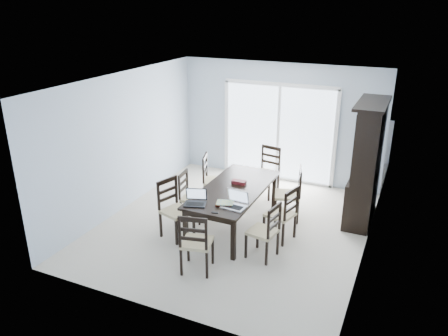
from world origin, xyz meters
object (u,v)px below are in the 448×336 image
Objects in this scene: chair_left_far at (211,174)px; cell_phone at (215,213)px; laptop_silver at (234,204)px; hot_tub at (272,145)px; dining_table at (234,192)px; china_hutch at (366,164)px; chair_end_near at (195,238)px; chair_right_mid at (285,209)px; chair_right_far at (293,188)px; chair_end_far at (268,166)px; chair_left_near at (172,202)px; game_box at (239,182)px; chair_right_near at (268,226)px; chair_left_mid at (189,191)px; laptop_dark at (195,201)px.

chair_left_far is 10.96× the size of cell_phone.
chair_left_far is 1.80m from laptop_silver.
dining_table is at bearing -82.25° from hot_tub.
china_hutch is at bearing 36.90° from cell_phone.
chair_end_near is at bearing -87.90° from dining_table.
chair_right_mid is 0.95× the size of chair_right_far.
chair_right_mid is 1.92m from chair_end_far.
chair_left_near is at bearing -175.72° from laptop_silver.
chair_right_far is at bearing 57.23° from chair_end_near.
cell_phone is at bearing -130.38° from china_hutch.
chair_end_near reaches higher than hot_tub.
laptop_silver reaches higher than hot_tub.
chair_left_far reaches higher than hot_tub.
chair_end_far is at bearing 86.99° from game_box.
chair_end_near is at bearing 63.51° from chair_left_near.
chair_right_near is (0.88, -0.74, -0.10)m from dining_table.
china_hutch is 1.97× the size of chair_right_mid.
chair_end_near reaches higher than chair_right_near.
chair_left_mid is 2.64× the size of laptop_dark.
chair_right_far is 1.01m from game_box.
chair_left_mid is 0.95× the size of chair_right_mid.
china_hutch is at bearing -20.20° from chair_right_near.
laptop_dark is 3.78× the size of cell_phone.
cell_phone is at bearing 139.01° from chair_right_far.
dining_table is 1.90× the size of chair_left_far.
chair_end_far is (0.91, 2.30, 0.00)m from chair_left_near.
laptop_dark is at bearing 149.88° from cell_phone.
laptop_silver is 0.21× the size of hot_tub.
chair_left_near is at bearing 123.31° from chair_right_mid.
hot_tub is at bearing 97.75° from dining_table.
china_hutch is 2.02m from chair_end_far.
chair_right_near is 0.95× the size of chair_end_near.
china_hutch is 3.22m from chair_left_mid.
chair_left_near is at bearing -139.94° from dining_table.
chair_end_far reaches higher than laptop_silver.
laptop_dark is (-0.30, -0.87, 0.13)m from dining_table.
chair_right_far reaches higher than chair_left_far.
chair_right_far reaches higher than game_box.
laptop_silver is (1.09, -1.42, 0.20)m from chair_left_far.
cell_phone is at bearing 151.31° from chair_right_mid.
chair_left_mid is 0.90× the size of chair_right_far.
china_hutch reaches higher than laptop_dark.
chair_end_far reaches higher than chair_left_far.
chair_end_far reaches higher than chair_left_near.
laptop_silver is at bearing 54.75° from chair_left_mid.
china_hutch is 20.78× the size of cell_phone.
chair_end_near is at bearing -83.98° from hot_tub.
chair_right_mid is 0.93m from laptop_silver.
chair_right_mid is at bearing -68.22° from hot_tub.
chair_right_near is (-1.14, -1.99, -0.50)m from china_hutch.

